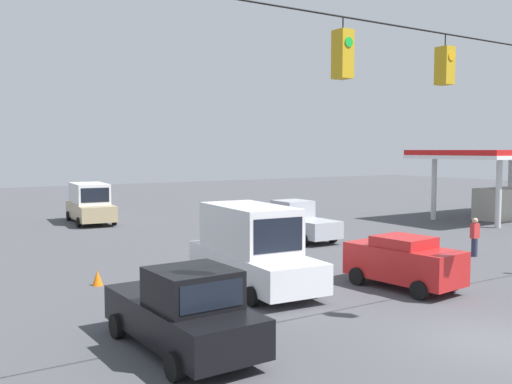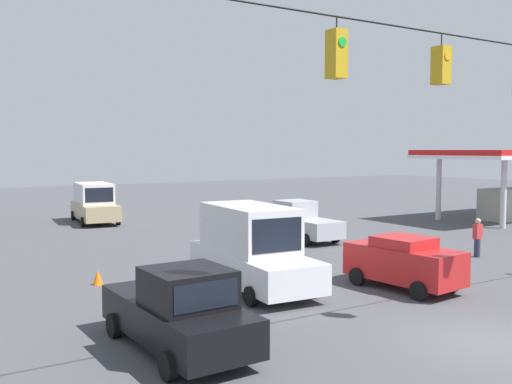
{
  "view_description": "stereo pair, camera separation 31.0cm",
  "coord_description": "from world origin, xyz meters",
  "px_view_note": "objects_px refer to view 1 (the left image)",
  "views": [
    {
      "loc": [
        12.8,
        8.68,
        4.93
      ],
      "look_at": [
        1.34,
        -9.05,
        3.35
      ],
      "focal_mm": 40.0,
      "sensor_mm": 36.0,
      "label": 1
    },
    {
      "loc": [
        12.54,
        8.85,
        4.93
      ],
      "look_at": [
        1.34,
        -9.05,
        3.35
      ],
      "focal_mm": 40.0,
      "sensor_mm": 36.0,
      "label": 2
    }
  ],
  "objects_px": {
    "overhead_signal_span": "(484,134)",
    "box_truck_tan_withflow_deep": "(90,203)",
    "traffic_cone_nearest": "(197,336)",
    "pedestrian": "(475,237)",
    "sedan_red_crossing_near": "(403,261)",
    "traffic_cone_third": "(119,293)",
    "gas_station": "(506,169)",
    "traffic_cone_fourth": "(98,278)",
    "pickup_truck_silver_oncoming_far": "(298,222)",
    "box_truck_white_withflow_mid": "(251,247)",
    "pickup_truck_black_parked_shoulder": "(183,312)",
    "traffic_cone_second": "(149,313)"
  },
  "relations": [
    {
      "from": "box_truck_tan_withflow_deep",
      "to": "traffic_cone_second",
      "type": "relative_size",
      "value": 11.38
    },
    {
      "from": "sedan_red_crossing_near",
      "to": "traffic_cone_third",
      "type": "relative_size",
      "value": 7.75
    },
    {
      "from": "box_truck_tan_withflow_deep",
      "to": "pickup_truck_black_parked_shoulder",
      "type": "distance_m",
      "value": 26.29
    },
    {
      "from": "traffic_cone_nearest",
      "to": "gas_station",
      "type": "height_order",
      "value": "gas_station"
    },
    {
      "from": "overhead_signal_span",
      "to": "sedan_red_crossing_near",
      "type": "xyz_separation_m",
      "value": [
        -2.48,
        -4.86,
        -4.36
      ]
    },
    {
      "from": "overhead_signal_span",
      "to": "box_truck_tan_withflow_deep",
      "type": "distance_m",
      "value": 29.38
    },
    {
      "from": "overhead_signal_span",
      "to": "box_truck_tan_withflow_deep",
      "type": "relative_size",
      "value": 3.75
    },
    {
      "from": "gas_station",
      "to": "box_truck_tan_withflow_deep",
      "type": "bearing_deg",
      "value": -28.99
    },
    {
      "from": "overhead_signal_span",
      "to": "pickup_truck_silver_oncoming_far",
      "type": "xyz_separation_m",
      "value": [
        -5.92,
        -15.65,
        -4.36
      ]
    },
    {
      "from": "pickup_truck_black_parked_shoulder",
      "to": "gas_station",
      "type": "bearing_deg",
      "value": -159.07
    },
    {
      "from": "pickup_truck_black_parked_shoulder",
      "to": "gas_station",
      "type": "relative_size",
      "value": 0.41
    },
    {
      "from": "box_truck_white_withflow_mid",
      "to": "traffic_cone_third",
      "type": "bearing_deg",
      "value": -8.69
    },
    {
      "from": "overhead_signal_span",
      "to": "traffic_cone_fourth",
      "type": "height_order",
      "value": "overhead_signal_span"
    },
    {
      "from": "traffic_cone_nearest",
      "to": "overhead_signal_span",
      "type": "bearing_deg",
      "value": 152.02
    },
    {
      "from": "traffic_cone_third",
      "to": "traffic_cone_fourth",
      "type": "relative_size",
      "value": 1.0
    },
    {
      "from": "pickup_truck_silver_oncoming_far",
      "to": "pickup_truck_black_parked_shoulder",
      "type": "xyz_separation_m",
      "value": [
        12.77,
        12.3,
        0.0
      ]
    },
    {
      "from": "sedan_red_crossing_near",
      "to": "traffic_cone_second",
      "type": "xyz_separation_m",
      "value": [
        9.17,
        -1.08,
        -0.69
      ]
    },
    {
      "from": "box_truck_tan_withflow_deep",
      "to": "traffic_cone_third",
      "type": "distance_m",
      "value": 21.12
    },
    {
      "from": "traffic_cone_nearest",
      "to": "traffic_cone_third",
      "type": "relative_size",
      "value": 1.0
    },
    {
      "from": "sedan_red_crossing_near",
      "to": "pickup_truck_black_parked_shoulder",
      "type": "relative_size",
      "value": 0.82
    },
    {
      "from": "overhead_signal_span",
      "to": "box_truck_tan_withflow_deep",
      "type": "height_order",
      "value": "overhead_signal_span"
    },
    {
      "from": "traffic_cone_third",
      "to": "pickup_truck_silver_oncoming_far",
      "type": "bearing_deg",
      "value": -150.78
    },
    {
      "from": "box_truck_tan_withflow_deep",
      "to": "gas_station",
      "type": "xyz_separation_m",
      "value": [
        -25.26,
        14.0,
        2.26
      ]
    },
    {
      "from": "traffic_cone_nearest",
      "to": "gas_station",
      "type": "distance_m",
      "value": 32.6
    },
    {
      "from": "overhead_signal_span",
      "to": "traffic_cone_third",
      "type": "height_order",
      "value": "overhead_signal_span"
    },
    {
      "from": "traffic_cone_nearest",
      "to": "pedestrian",
      "type": "relative_size",
      "value": 0.31
    },
    {
      "from": "traffic_cone_fourth",
      "to": "gas_station",
      "type": "height_order",
      "value": "gas_station"
    },
    {
      "from": "traffic_cone_nearest",
      "to": "pedestrian",
      "type": "distance_m",
      "value": 16.73
    },
    {
      "from": "sedan_red_crossing_near",
      "to": "traffic_cone_third",
      "type": "bearing_deg",
      "value": -22.41
    },
    {
      "from": "pickup_truck_black_parked_shoulder",
      "to": "box_truck_white_withflow_mid",
      "type": "distance_m",
      "value": 6.69
    },
    {
      "from": "pickup_truck_silver_oncoming_far",
      "to": "traffic_cone_third",
      "type": "xyz_separation_m",
      "value": [
        12.56,
        7.02,
        -0.7
      ]
    },
    {
      "from": "pickup_truck_black_parked_shoulder",
      "to": "traffic_cone_nearest",
      "type": "height_order",
      "value": "pickup_truck_black_parked_shoulder"
    },
    {
      "from": "sedan_red_crossing_near",
      "to": "traffic_cone_fourth",
      "type": "bearing_deg",
      "value": -34.94
    },
    {
      "from": "overhead_signal_span",
      "to": "sedan_red_crossing_near",
      "type": "distance_m",
      "value": 6.99
    },
    {
      "from": "traffic_cone_third",
      "to": "gas_station",
      "type": "bearing_deg",
      "value": -168.04
    },
    {
      "from": "traffic_cone_fourth",
      "to": "traffic_cone_nearest",
      "type": "bearing_deg",
      "value": 90.68
    },
    {
      "from": "gas_station",
      "to": "traffic_cone_fourth",
      "type": "bearing_deg",
      "value": 7.34
    },
    {
      "from": "overhead_signal_span",
      "to": "pedestrian",
      "type": "height_order",
      "value": "overhead_signal_span"
    },
    {
      "from": "overhead_signal_span",
      "to": "traffic_cone_nearest",
      "type": "bearing_deg",
      "value": -27.98
    },
    {
      "from": "pickup_truck_silver_oncoming_far",
      "to": "traffic_cone_third",
      "type": "distance_m",
      "value": 14.41
    },
    {
      "from": "box_truck_white_withflow_mid",
      "to": "traffic_cone_third",
      "type": "height_order",
      "value": "box_truck_white_withflow_mid"
    },
    {
      "from": "pedestrian",
      "to": "pickup_truck_black_parked_shoulder",
      "type": "bearing_deg",
      "value": 13.31
    },
    {
      "from": "gas_station",
      "to": "pedestrian",
      "type": "relative_size",
      "value": 7.19
    },
    {
      "from": "overhead_signal_span",
      "to": "pickup_truck_silver_oncoming_far",
      "type": "relative_size",
      "value": 4.62
    },
    {
      "from": "sedan_red_crossing_near",
      "to": "pickup_truck_silver_oncoming_far",
      "type": "bearing_deg",
      "value": -107.72
    },
    {
      "from": "traffic_cone_third",
      "to": "traffic_cone_fourth",
      "type": "height_order",
      "value": "same"
    },
    {
      "from": "pickup_truck_silver_oncoming_far",
      "to": "traffic_cone_nearest",
      "type": "distance_m",
      "value": 17.4
    },
    {
      "from": "box_truck_white_withflow_mid",
      "to": "traffic_cone_fourth",
      "type": "bearing_deg",
      "value": -35.52
    },
    {
      "from": "overhead_signal_span",
      "to": "gas_station",
      "type": "height_order",
      "value": "overhead_signal_span"
    },
    {
      "from": "traffic_cone_fourth",
      "to": "gas_station",
      "type": "bearing_deg",
      "value": -172.66
    }
  ]
}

